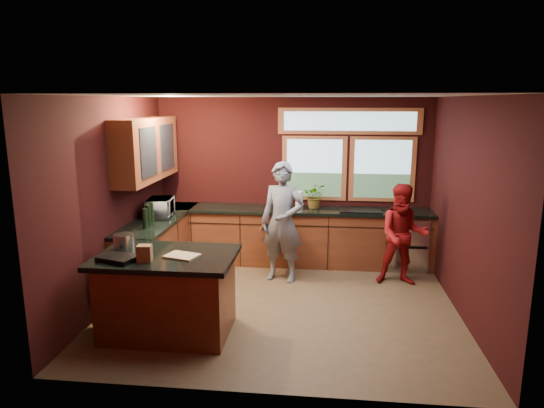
% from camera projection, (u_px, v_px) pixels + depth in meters
% --- Properties ---
extents(floor, '(4.50, 4.50, 0.00)m').
position_uv_depth(floor, '(282.00, 305.00, 6.40)').
color(floor, brown).
rests_on(floor, ground).
extents(room_shell, '(4.52, 4.02, 2.71)m').
position_uv_depth(room_shell, '(240.00, 166.00, 6.41)').
color(room_shell, black).
rests_on(room_shell, ground).
extents(back_counter, '(4.50, 0.64, 0.93)m').
position_uv_depth(back_counter, '(303.00, 236.00, 7.94)').
color(back_counter, '#562614').
rests_on(back_counter, floor).
extents(left_counter, '(0.64, 2.30, 0.93)m').
position_uv_depth(left_counter, '(159.00, 247.00, 7.34)').
color(left_counter, '#562614').
rests_on(left_counter, floor).
extents(island, '(1.55, 1.05, 0.95)m').
position_uv_depth(island, '(168.00, 293.00, 5.55)').
color(island, '#562614').
rests_on(island, floor).
extents(person_grey, '(0.73, 0.57, 1.78)m').
position_uv_depth(person_grey, '(282.00, 222.00, 7.13)').
color(person_grey, slate).
rests_on(person_grey, floor).
extents(person_red, '(0.74, 0.58, 1.49)m').
position_uv_depth(person_red, '(403.00, 235.00, 6.99)').
color(person_red, maroon).
rests_on(person_red, floor).
extents(microwave, '(0.40, 0.55, 0.28)m').
position_uv_depth(microwave, '(160.00, 208.00, 7.26)').
color(microwave, '#999999').
rests_on(microwave, left_counter).
extents(potted_plant, '(0.37, 0.32, 0.41)m').
position_uv_depth(potted_plant, '(315.00, 196.00, 7.83)').
color(potted_plant, '#999999').
rests_on(potted_plant, back_counter).
extents(paper_towel, '(0.12, 0.12, 0.28)m').
position_uv_depth(paper_towel, '(299.00, 200.00, 7.82)').
color(paper_towel, white).
rests_on(paper_towel, back_counter).
extents(cutting_board, '(0.41, 0.34, 0.02)m').
position_uv_depth(cutting_board, '(182.00, 256.00, 5.38)').
color(cutting_board, '#A98157').
rests_on(cutting_board, island).
extents(stock_pot, '(0.24, 0.24, 0.18)m').
position_uv_depth(stock_pot, '(124.00, 242.00, 5.64)').
color(stock_pot, silver).
rests_on(stock_pot, island).
extents(paper_bag, '(0.16, 0.14, 0.18)m').
position_uv_depth(paper_bag, '(145.00, 253.00, 5.20)').
color(paper_bag, brown).
rests_on(paper_bag, island).
extents(black_tray, '(0.47, 0.39, 0.05)m').
position_uv_depth(black_tray, '(118.00, 258.00, 5.25)').
color(black_tray, black).
rests_on(black_tray, island).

